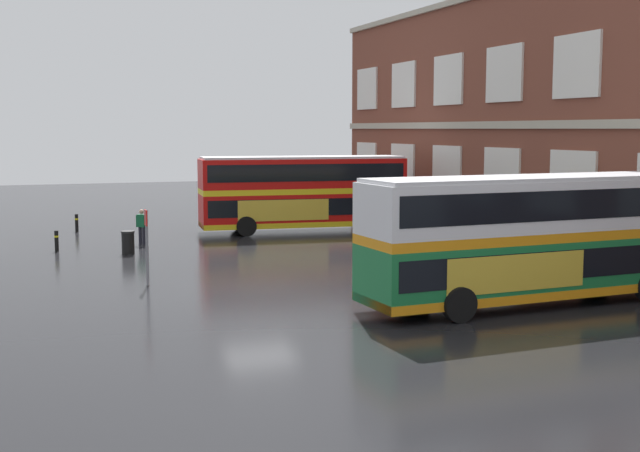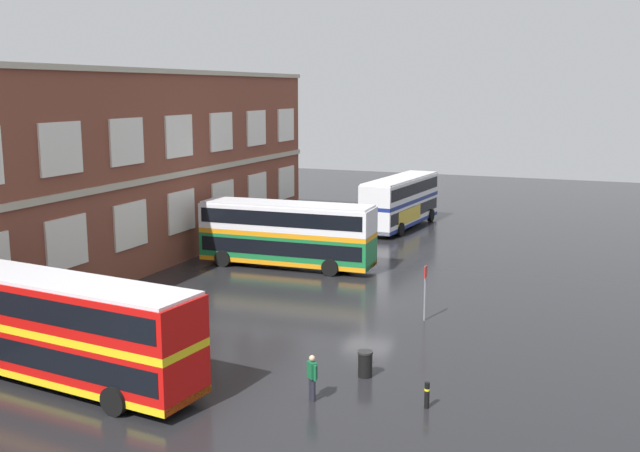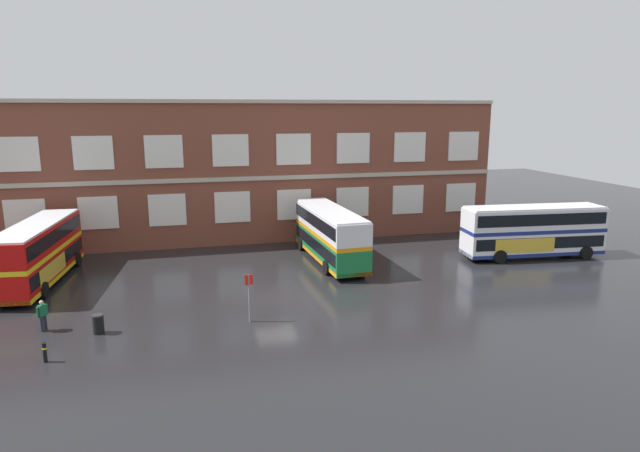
{
  "view_description": "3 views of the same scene",
  "coord_description": "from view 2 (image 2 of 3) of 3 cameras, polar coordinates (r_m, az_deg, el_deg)",
  "views": [
    {
      "loc": [
        27.39,
        -8.0,
        5.54
      ],
      "look_at": [
        2.96,
        1.14,
        2.48
      ],
      "focal_mm": 46.65,
      "sensor_mm": 36.0,
      "label": 1
    },
    {
      "loc": [
        -35.9,
        -11.9,
        11.02
      ],
      "look_at": [
        -0.43,
        2.56,
        3.95
      ],
      "focal_mm": 41.75,
      "sensor_mm": 36.0,
      "label": 2
    },
    {
      "loc": [
        -5.23,
        -31.87,
        11.49
      ],
      "look_at": [
        3.4,
        2.17,
        3.92
      ],
      "focal_mm": 30.63,
      "sensor_mm": 36.0,
      "label": 3
    }
  ],
  "objects": [
    {
      "name": "ground_plane",
      "position": [
        40.04,
        0.98,
        -5.52
      ],
      "size": [
        120.0,
        120.0,
        0.0
      ],
      "primitive_type": "plane",
      "color": "black"
    },
    {
      "name": "brick_terminal_building",
      "position": [
        46.03,
        -18.51,
        3.62
      ],
      "size": [
        47.87,
        8.19,
        12.23
      ],
      "color": "brown",
      "rests_on": "ground"
    },
    {
      "name": "double_decker_near",
      "position": [
        29.54,
        -18.62,
        -7.58
      ],
      "size": [
        3.75,
        11.21,
        4.07
      ],
      "color": "red",
      "rests_on": "ground"
    },
    {
      "name": "double_decker_middle",
      "position": [
        46.41,
        -2.56,
        -0.57
      ],
      "size": [
        3.22,
        11.1,
        4.07
      ],
      "color": "#197038",
      "rests_on": "ground"
    },
    {
      "name": "double_decker_far",
      "position": [
        60.02,
        6.2,
        1.9
      ],
      "size": [
        11.18,
        3.56,
        4.07
      ],
      "color": "silver",
      "rests_on": "ground"
    },
    {
      "name": "waiting_passenger",
      "position": [
        27.09,
        -0.61,
        -11.4
      ],
      "size": [
        0.51,
        0.54,
        1.7
      ],
      "color": "black",
      "rests_on": "ground"
    },
    {
      "name": "bus_stand_flag",
      "position": [
        36.12,
        8.06,
        -4.7
      ],
      "size": [
        0.44,
        0.1,
        2.7
      ],
      "color": "slate",
      "rests_on": "ground"
    },
    {
      "name": "station_litter_bin",
      "position": [
        29.39,
        3.48,
        -10.5
      ],
      "size": [
        0.6,
        0.6,
        1.03
      ],
      "color": "black",
      "rests_on": "ground"
    },
    {
      "name": "safety_bollard_east",
      "position": [
        26.91,
        8.2,
        -12.68
      ],
      "size": [
        0.19,
        0.19,
        0.95
      ],
      "color": "black",
      "rests_on": "ground"
    }
  ]
}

